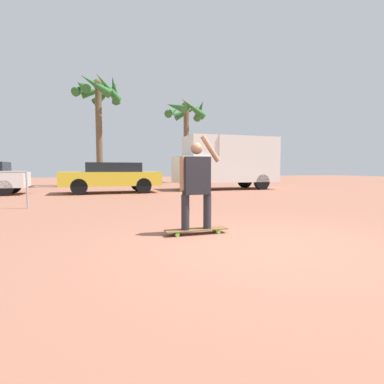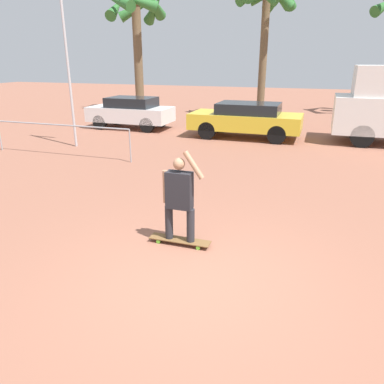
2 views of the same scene
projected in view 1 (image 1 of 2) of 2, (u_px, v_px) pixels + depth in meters
The scene contains 7 objects.
ground_plane at pixel (257, 245), 4.45m from camera, with size 80.00×80.00×0.00m, color #935B47.
skateboard at pixel (196, 230), 5.20m from camera, with size 1.11×0.25×0.09m.
person_skateboarder at pixel (196, 181), 5.13m from camera, with size 0.74×0.22×1.63m.
camper_van at pixel (228, 161), 16.63m from camera, with size 5.64×2.17×2.89m.
parked_car_yellow at pixel (112, 176), 14.18m from camera, with size 4.51×1.94×1.42m.
palm_tree_near_van at pixel (186, 116), 24.41m from camera, with size 3.47×3.51×6.77m.
palm_tree_center_background at pixel (98, 97), 19.20m from camera, with size 3.20×3.26×7.05m.
Camera 1 is at (-2.33, -3.83, 1.13)m, focal length 28.00 mm.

